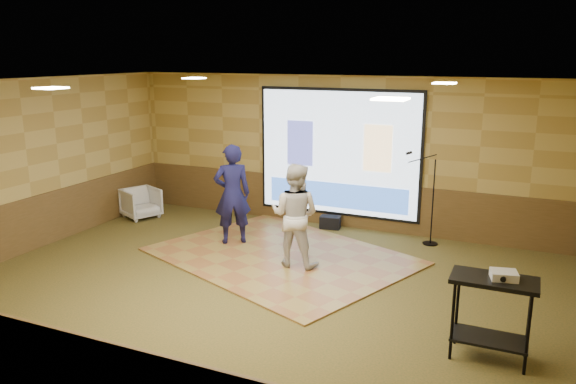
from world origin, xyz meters
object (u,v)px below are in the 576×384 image
at_px(av_table, 492,302).
at_px(banquet_chair, 141,203).
at_px(player_left, 232,194).
at_px(duffel_bag, 330,222).
at_px(dance_floor, 281,256).
at_px(mic_stand, 429,218).
at_px(projector, 504,275).
at_px(player_right, 295,215).
at_px(projector_screen, 338,154).

bearing_deg(av_table, banquet_chair, 157.47).
distance_m(player_left, duffel_bag, 2.23).
distance_m(dance_floor, mic_stand, 2.81).
relative_size(projector, mic_stand, 0.16).
bearing_deg(player_right, banquet_chair, -19.27).
xyz_separation_m(projector_screen, player_right, (0.10, -2.38, -0.60)).
xyz_separation_m(projector_screen, duffel_bag, (-0.07, -0.19, -1.35)).
relative_size(projector_screen, player_right, 1.96).
relative_size(mic_stand, duffel_bag, 4.29).
bearing_deg(duffel_bag, banquet_chair, -166.81).
relative_size(player_left, player_right, 1.08).
bearing_deg(mic_stand, projector, -66.62).
xyz_separation_m(projector_screen, av_table, (3.26, -4.12, -0.79)).
xyz_separation_m(player_left, duffel_bag, (1.31, 1.61, -0.81)).
xyz_separation_m(dance_floor, mic_stand, (2.17, 1.72, 0.48)).
relative_size(projector_screen, duffel_bag, 8.36).
relative_size(av_table, projector, 3.52).
relative_size(player_left, banquet_chair, 2.59).
height_order(dance_floor, player_left, player_left).
xyz_separation_m(projector, banquet_chair, (-7.35, 3.00, -0.71)).
bearing_deg(banquet_chair, av_table, -87.99).
relative_size(player_right, banquet_chair, 2.41).
bearing_deg(player_right, av_table, 149.15).
relative_size(dance_floor, av_table, 4.19).
distance_m(dance_floor, projector, 4.28).
relative_size(player_right, projector, 6.07).
distance_m(av_table, banquet_chair, 7.86).
height_order(projector_screen, banquet_chair, projector_screen).
distance_m(projector_screen, player_left, 2.33).
bearing_deg(projector_screen, av_table, -51.67).
relative_size(av_table, banquet_chair, 1.40).
bearing_deg(banquet_chair, player_right, -82.71).
bearing_deg(projector_screen, mic_stand, -10.72).
relative_size(dance_floor, projector, 14.75).
xyz_separation_m(dance_floor, player_right, (0.39, -0.31, 0.86)).
height_order(av_table, projector, projector).
xyz_separation_m(projector_screen, mic_stand, (1.88, -0.36, -0.98)).
height_order(banquet_chair, duffel_bag, banquet_chair).
relative_size(player_left, projector, 6.53).
height_order(dance_floor, duffel_bag, duffel_bag).
distance_m(dance_floor, player_left, 1.46).
distance_m(player_right, banquet_chair, 4.33).
bearing_deg(mic_stand, av_table, -67.89).
bearing_deg(projector_screen, banquet_chair, -164.52).
relative_size(dance_floor, duffel_bag, 10.34).
relative_size(projector_screen, av_table, 3.38).
bearing_deg(mic_stand, player_right, -129.31).
height_order(projector_screen, player_right, projector_screen).
relative_size(dance_floor, mic_stand, 2.41).
xyz_separation_m(av_table, projector, (0.09, 0.01, 0.34)).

